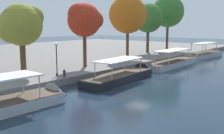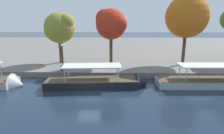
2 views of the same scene
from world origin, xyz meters
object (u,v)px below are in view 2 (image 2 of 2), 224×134
object	(u,v)px
lamp_post	(62,53)
tree_3	(59,28)
mooring_bollard_1	(62,68)
tour_boat_3	(221,83)
mooring_bollard_0	(0,68)
tour_boat_2	(101,83)
tree_0	(188,17)
tree_4	(111,23)

from	to	relation	value
lamp_post	tree_3	bearing A→B (deg)	109.09
mooring_bollard_1	tour_boat_3	bearing A→B (deg)	-9.62
mooring_bollard_0	mooring_bollard_1	xyz separation A→B (m)	(9.04, 0.03, 0.06)
lamp_post	tree_3	world-z (taller)	tree_3
tour_boat_2	tree_0	bearing A→B (deg)	29.92
tour_boat_2	tree_3	distance (m)	14.13
tour_boat_2	tree_0	size ratio (longest dim) A/B	1.15
mooring_bollard_0	tour_boat_2	bearing A→B (deg)	-14.94
tree_0	tree_4	xyz separation A→B (m)	(-12.17, -1.22, -1.02)
tour_boat_2	tree_3	size ratio (longest dim) A/B	1.50
mooring_bollard_0	tree_4	bearing A→B (deg)	12.95
lamp_post	tree_3	size ratio (longest dim) A/B	0.45
tree_3	tour_boat_2	bearing A→B (deg)	-51.70
lamp_post	tree_3	distance (m)	6.04
tour_boat_3	tree_0	bearing A→B (deg)	101.73
tour_boat_3	tree_4	distance (m)	17.42
mooring_bollard_0	tree_3	bearing A→B (deg)	38.66
tour_boat_3	mooring_bollard_1	size ratio (longest dim) A/B	17.80
tour_boat_3	lamp_post	world-z (taller)	lamp_post
tree_0	tree_4	world-z (taller)	tree_0
mooring_bollard_1	lamp_post	xyz separation A→B (m)	(-0.11, 1.17, 2.01)
tree_3	tree_4	world-z (taller)	tree_4
mooring_bollard_1	tree_0	xyz separation A→B (m)	(19.27, 4.90, 7.33)
mooring_bollard_0	tree_3	distance (m)	10.90
mooring_bollard_0	tree_4	size ratio (longest dim) A/B	0.08
tree_3	tour_boat_3	bearing A→B (deg)	-22.34
lamp_post	mooring_bollard_1	bearing A→B (deg)	-84.43
tree_3	tree_4	xyz separation A→B (m)	(8.82, -2.14, 0.81)
mooring_bollard_0	lamp_post	distance (m)	9.24
mooring_bollard_0	mooring_bollard_1	size ratio (longest dim) A/B	0.87
mooring_bollard_0	tree_0	size ratio (longest dim) A/B	0.07
tour_boat_2	tree_0	world-z (taller)	tree_0
tour_boat_2	lamp_post	size ratio (longest dim) A/B	3.30
tour_boat_2	lamp_post	xyz separation A→B (m)	(-6.20, 5.24, 2.89)
tour_boat_3	tree_0	xyz separation A→B (m)	(-1.93, 8.49, 8.22)
tour_boat_3	tree_3	world-z (taller)	tree_3
tour_boat_3	tree_3	distance (m)	25.59
tour_boat_3	lamp_post	xyz separation A→B (m)	(-21.31, 4.76, 2.90)
tour_boat_2	tree_4	xyz separation A→B (m)	(1.01, 7.75, 7.19)
tour_boat_2	tour_boat_3	distance (m)	15.11
tour_boat_3	tree_0	size ratio (longest dim) A/B	1.35
tree_4	mooring_bollard_0	bearing A→B (deg)	-167.05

